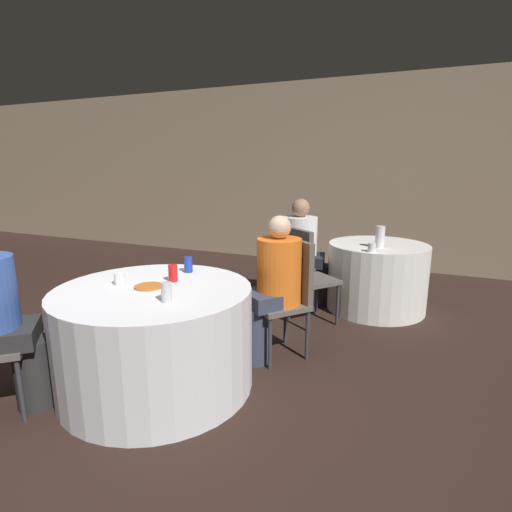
# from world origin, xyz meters

# --- Properties ---
(ground_plane) EXTENTS (16.00, 16.00, 0.00)m
(ground_plane) POSITION_xyz_m (0.00, 0.00, 0.00)
(ground_plane) COLOR black
(wall_back) EXTENTS (16.00, 0.06, 2.80)m
(wall_back) POSITION_xyz_m (0.00, 4.14, 1.40)
(wall_back) COLOR gray
(wall_back) RESTS_ON ground_plane
(table_near) EXTENTS (1.35, 1.35, 0.72)m
(table_near) POSITION_xyz_m (0.13, 0.01, 0.36)
(table_near) COLOR silver
(table_near) RESTS_ON ground_plane
(table_far) EXTENTS (1.05, 1.05, 0.72)m
(table_far) POSITION_xyz_m (1.36, 2.24, 0.36)
(table_far) COLOR white
(table_far) RESTS_ON ground_plane
(chair_near_northeast) EXTENTS (0.56, 0.56, 0.96)m
(chair_near_northeast) POSITION_xyz_m (0.83, 0.85, 0.57)
(chair_near_northeast) COLOR #59514C
(chair_near_northeast) RESTS_ON ground_plane
(chair_far_west) EXTENTS (0.47, 0.46, 0.96)m
(chair_far_west) POSITION_xyz_m (0.44, 2.07, 0.57)
(chair_far_west) COLOR #59514C
(chair_far_west) RESTS_ON ground_plane
(chair_far_southwest) EXTENTS (0.56, 0.56, 0.96)m
(chair_far_southwest) POSITION_xyz_m (0.78, 1.50, 0.57)
(chair_far_southwest) COLOR #59514C
(chair_far_southwest) RESTS_ON ground_plane
(person_white_shirt) EXTENTS (0.52, 0.41, 1.19)m
(person_white_shirt) POSITION_xyz_m (0.59, 2.10, 0.62)
(person_white_shirt) COLOR black
(person_white_shirt) RESTS_ON ground_plane
(person_orange_shirt) EXTENTS (0.48, 0.49, 1.17)m
(person_orange_shirt) POSITION_xyz_m (0.73, 0.73, 0.60)
(person_orange_shirt) COLOR #33384C
(person_orange_shirt) RESTS_ON ground_plane
(pizza_plate_near) EXTENTS (0.23, 0.23, 0.02)m
(pizza_plate_near) POSITION_xyz_m (0.11, 0.00, 0.73)
(pizza_plate_near) COLOR white
(pizza_plate_near) RESTS_ON table_near
(soda_can_silver) EXTENTS (0.07, 0.07, 0.12)m
(soda_can_silver) POSITION_xyz_m (0.39, -0.18, 0.79)
(soda_can_silver) COLOR silver
(soda_can_silver) RESTS_ON table_near
(soda_can_red) EXTENTS (0.07, 0.07, 0.12)m
(soda_can_red) POSITION_xyz_m (0.17, 0.20, 0.79)
(soda_can_red) COLOR red
(soda_can_red) RESTS_ON table_near
(soda_can_blue) EXTENTS (0.07, 0.07, 0.12)m
(soda_can_blue) POSITION_xyz_m (0.13, 0.46, 0.79)
(soda_can_blue) COLOR #1E38A5
(soda_can_blue) RESTS_ON table_near
(cup_near) EXTENTS (0.08, 0.08, 0.09)m
(cup_near) POSITION_xyz_m (-0.13, -0.01, 0.77)
(cup_near) COLOR white
(cup_near) RESTS_ON table_near
(bottle_far) EXTENTS (0.09, 0.09, 0.22)m
(bottle_far) POSITION_xyz_m (1.39, 2.03, 0.84)
(bottle_far) COLOR white
(bottle_far) RESTS_ON table_far
(cup_far) EXTENTS (0.07, 0.07, 0.09)m
(cup_far) POSITION_xyz_m (1.34, 1.80, 0.77)
(cup_far) COLOR white
(cup_far) RESTS_ON table_far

